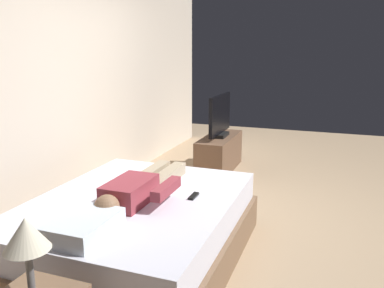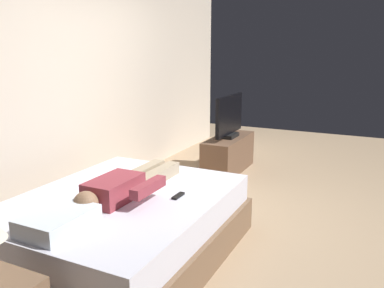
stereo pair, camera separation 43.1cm
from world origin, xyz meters
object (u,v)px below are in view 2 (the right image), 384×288
at_px(bed, 123,227).
at_px(pillow, 58,221).
at_px(person, 125,186).
at_px(tv_stand, 228,154).
at_px(remote, 178,196).
at_px(tv, 229,117).

bearing_deg(bed, pillow, 180.00).
relative_size(person, tv_stand, 1.15).
distance_m(bed, person, 0.36).
relative_size(remote, tv_stand, 0.14).
bearing_deg(pillow, tv, 1.15).
bearing_deg(tv, tv_stand, 0.00).
bearing_deg(person, pillow, 177.89).
distance_m(pillow, remote, 0.97).
height_order(tv_stand, tv, tv).
bearing_deg(tv, bed, -178.55).
bearing_deg(bed, tv_stand, 1.45).
height_order(person, tv_stand, person).
height_order(pillow, tv, tv).
bearing_deg(person, tv_stand, 2.04).
relative_size(bed, pillow, 4.20).
xyz_separation_m(person, remote, (0.15, -0.40, -0.07)).
xyz_separation_m(bed, tv, (2.63, 0.07, 0.52)).
bearing_deg(tv, remote, -168.50).
bearing_deg(tv_stand, remote, -168.50).
relative_size(person, remote, 8.40).
height_order(pillow, remote, pillow).
relative_size(pillow, remote, 3.20).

